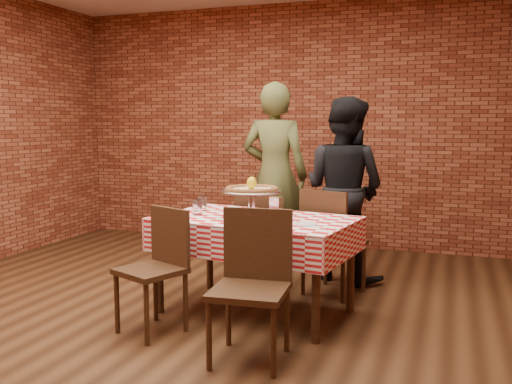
% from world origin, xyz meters
% --- Properties ---
extents(ground, '(6.00, 6.00, 0.00)m').
position_xyz_m(ground, '(0.00, 0.00, 0.00)').
color(ground, black).
rests_on(ground, ground).
extents(back_wall, '(5.50, 0.00, 5.50)m').
position_xyz_m(back_wall, '(0.00, 3.00, 1.45)').
color(back_wall, '#612516').
rests_on(back_wall, ground).
extents(table, '(1.59, 1.10, 0.75)m').
position_xyz_m(table, '(0.47, 0.45, 0.38)').
color(table, '#3F2815').
rests_on(table, ground).
extents(tablecloth, '(1.64, 1.14, 0.25)m').
position_xyz_m(tablecloth, '(0.47, 0.45, 0.63)').
color(tablecloth, red).
rests_on(tablecloth, table).
extents(pizza_stand, '(0.49, 0.49, 0.21)m').
position_xyz_m(pizza_stand, '(0.45, 0.42, 0.86)').
color(pizza_stand, silver).
rests_on(pizza_stand, tablecloth).
extents(pizza, '(0.42, 0.42, 0.03)m').
position_xyz_m(pizza, '(0.45, 0.42, 0.98)').
color(pizza, beige).
rests_on(pizza, pizza_stand).
extents(lemon, '(0.08, 0.08, 0.10)m').
position_xyz_m(lemon, '(0.45, 0.42, 1.03)').
color(lemon, yellow).
rests_on(lemon, pizza).
extents(water_glass_left, '(0.09, 0.09, 0.12)m').
position_xyz_m(water_glass_left, '(-0.01, 0.43, 0.82)').
color(water_glass_left, white).
rests_on(water_glass_left, tablecloth).
extents(water_glass_right, '(0.09, 0.09, 0.12)m').
position_xyz_m(water_glass_right, '(-0.06, 0.62, 0.82)').
color(water_glass_right, white).
rests_on(water_glass_right, tablecloth).
extents(side_plate, '(0.18, 0.18, 0.01)m').
position_xyz_m(side_plate, '(0.92, 0.27, 0.76)').
color(side_plate, white).
rests_on(side_plate, tablecloth).
extents(sweetener_packet_a, '(0.06, 0.05, 0.00)m').
position_xyz_m(sweetener_packet_a, '(1.01, 0.22, 0.76)').
color(sweetener_packet_a, white).
rests_on(sweetener_packet_a, tablecloth).
extents(sweetener_packet_b, '(0.06, 0.06, 0.00)m').
position_xyz_m(sweetener_packet_b, '(1.07, 0.20, 0.76)').
color(sweetener_packet_b, white).
rests_on(sweetener_packet_b, tablecloth).
extents(condiment_caddy, '(0.11, 0.10, 0.13)m').
position_xyz_m(condiment_caddy, '(0.55, 0.74, 0.82)').
color(condiment_caddy, silver).
rests_on(condiment_caddy, tablecloth).
extents(chair_near_left, '(0.53, 0.53, 0.88)m').
position_xyz_m(chair_near_left, '(-0.08, -0.20, 0.44)').
color(chair_near_left, '#3F2815').
rests_on(chair_near_left, ground).
extents(chair_near_right, '(0.50, 0.50, 0.94)m').
position_xyz_m(chair_near_right, '(0.74, -0.42, 0.47)').
color(chair_near_right, '#3F2815').
rests_on(chair_near_right, ground).
extents(chair_far_left, '(0.45, 0.45, 0.88)m').
position_xyz_m(chair_far_left, '(0.22, 1.27, 0.44)').
color(chair_far_left, '#3F2815').
rests_on(chair_far_left, ground).
extents(chair_far_right, '(0.56, 0.56, 0.93)m').
position_xyz_m(chair_far_right, '(0.95, 1.14, 0.46)').
color(chair_far_right, '#3F2815').
rests_on(chair_far_right, ground).
extents(diner_olive, '(0.70, 0.46, 1.90)m').
position_xyz_m(diner_olive, '(0.17, 1.90, 0.95)').
color(diner_olive, '#4E5028').
rests_on(diner_olive, ground).
extents(diner_black, '(1.02, 0.92, 1.73)m').
position_xyz_m(diner_black, '(0.94, 1.64, 0.86)').
color(diner_black, black).
rests_on(diner_black, ground).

